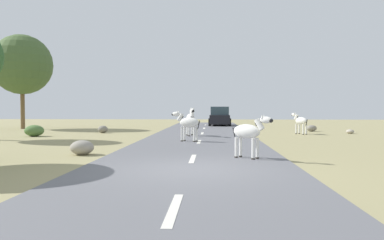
{
  "coord_description": "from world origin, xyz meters",
  "views": [
    {
      "loc": [
        0.54,
        -9.95,
        1.67
      ],
      "look_at": [
        -0.65,
        12.46,
        0.95
      ],
      "focal_mm": 35.24,
      "sensor_mm": 36.0,
      "label": 1
    }
  ],
  "objects": [
    {
      "name": "ground_plane",
      "position": [
        0.0,
        0.0,
        0.0
      ],
      "size": [
        90.0,
        90.0,
        0.0
      ],
      "primitive_type": "plane",
      "color": "#998E60"
    },
    {
      "name": "road",
      "position": [
        -0.07,
        0.0,
        0.03
      ],
      "size": [
        6.0,
        64.0,
        0.05
      ],
      "primitive_type": "cube",
      "color": "slate",
      "rests_on": "ground_plane"
    },
    {
      "name": "lane_markings",
      "position": [
        -0.07,
        -1.0,
        0.05
      ],
      "size": [
        0.16,
        56.0,
        0.01
      ],
      "color": "silver",
      "rests_on": "road"
    },
    {
      "name": "zebra_0",
      "position": [
        -0.69,
        11.87,
        1.05
      ],
      "size": [
        0.68,
        1.76,
        1.67
      ],
      "rotation": [
        0.0,
        0.0,
        3.34
      ],
      "color": "silver",
      "rests_on": "road"
    },
    {
      "name": "zebra_1",
      "position": [
        6.17,
        14.31,
        0.84
      ],
      "size": [
        0.93,
        1.37,
        1.41
      ],
      "rotation": [
        0.0,
        0.0,
        0.51
      ],
      "color": "silver",
      "rests_on": "ground_plane"
    },
    {
      "name": "zebra_2",
      "position": [
        1.73,
        2.18,
        0.9
      ],
      "size": [
        1.29,
        1.1,
        1.42
      ],
      "rotation": [
        0.0,
        0.0,
        4.04
      ],
      "color": "silver",
      "rests_on": "road"
    },
    {
      "name": "zebra_3",
      "position": [
        -0.63,
        8.24,
        0.94
      ],
      "size": [
        1.49,
        0.91,
        1.5
      ],
      "rotation": [
        0.0,
        0.0,
        1.13
      ],
      "color": "silver",
      "rests_on": "road"
    },
    {
      "name": "car_0",
      "position": [
        1.28,
        25.19,
        0.85
      ],
      "size": [
        2.1,
        4.38,
        1.74
      ],
      "rotation": [
        0.0,
        0.0,
        -0.03
      ],
      "color": "black",
      "rests_on": "road"
    },
    {
      "name": "tree_3",
      "position": [
        -14.59,
        19.4,
        5.12
      ],
      "size": [
        4.74,
        4.74,
        7.5
      ],
      "color": "brown",
      "rests_on": "ground_plane"
    },
    {
      "name": "bush_0",
      "position": [
        -9.89,
        11.6,
        0.33
      ],
      "size": [
        1.12,
        1.0,
        0.67
      ],
      "primitive_type": "ellipsoid",
      "color": "#4C7038",
      "rests_on": "ground_plane"
    },
    {
      "name": "rock_0",
      "position": [
        -6.74,
        14.81,
        0.25
      ],
      "size": [
        0.65,
        0.64,
        0.49
      ],
      "primitive_type": "ellipsoid",
      "color": "gray",
      "rests_on": "ground_plane"
    },
    {
      "name": "rock_1",
      "position": [
        7.65,
        17.23,
        0.22
      ],
      "size": [
        0.7,
        0.56,
        0.45
      ],
      "primitive_type": "ellipsoid",
      "color": "gray",
      "rests_on": "ground_plane"
    },
    {
      "name": "rock_2",
      "position": [
        -4.08,
        3.2,
        0.26
      ],
      "size": [
        0.83,
        0.82,
        0.52
      ],
      "primitive_type": "ellipsoid",
      "color": "gray",
      "rests_on": "ground_plane"
    },
    {
      "name": "rock_3",
      "position": [
        9.55,
        15.06,
        0.14
      ],
      "size": [
        0.49,
        0.54,
        0.27
      ],
      "primitive_type": "ellipsoid",
      "color": "#A89E8C",
      "rests_on": "ground_plane"
    }
  ]
}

